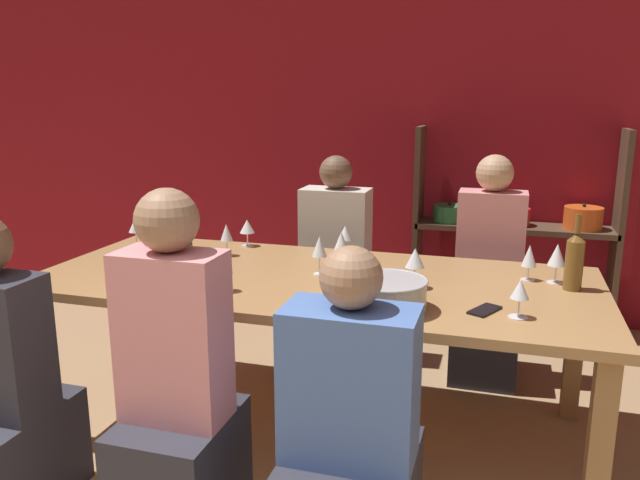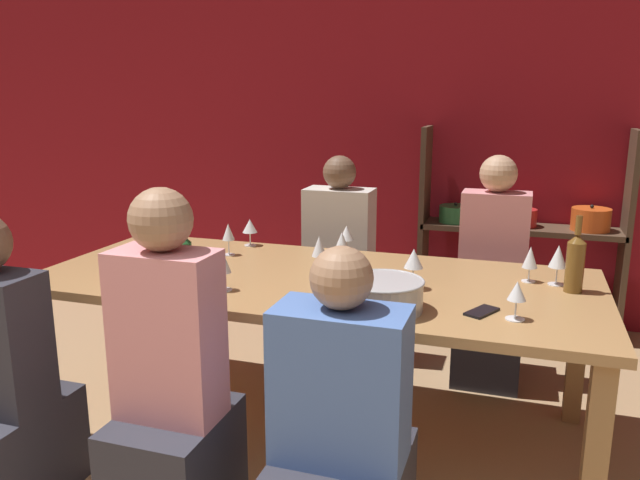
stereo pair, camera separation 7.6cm
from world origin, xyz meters
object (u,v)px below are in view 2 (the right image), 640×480
Objects in this scene: wine_glass_empty_c at (128,260)px; wine_glass_red_d at (414,260)px; wine_glass_empty_b at (517,292)px; wine_glass_red_a at (319,247)px; wine_glass_red_c at (530,259)px; wine_glass_white_e at (139,225)px; shelf_unit at (522,258)px; cell_phone at (482,312)px; wine_glass_white_c at (346,234)px; mixing_bowl at (383,294)px; wine_glass_empty_a at (342,242)px; wine_glass_white_a at (250,227)px; wine_bottle_dark at (183,260)px; wine_bottle_green at (575,262)px; person_far_a at (339,284)px; wine_glass_red_b at (223,264)px; dining_table at (313,292)px; person_near_a at (172,413)px; wine_glass_white_d at (558,258)px; person_far_b at (490,298)px; wine_glass_white_b at (228,233)px; person_near_b at (340,468)px.

wine_glass_red_d is (1.19, 0.33, 0.02)m from wine_glass_empty_c.
wine_glass_red_d is (-0.42, 0.26, 0.02)m from wine_glass_empty_b.
wine_glass_red_d is (0.45, -0.08, 0.00)m from wine_glass_red_a.
wine_glass_red_c is 2.04m from wine_glass_white_e.
cell_phone is at bearing -94.14° from shelf_unit.
wine_glass_empty_b is (0.84, -0.67, -0.02)m from wine_glass_white_c.
mixing_bowl is 0.66m from wine_glass_empty_a.
wine_glass_white_a is at bearing 170.65° from wine_glass_red_c.
wine_bottle_dark is at bearing -158.09° from wine_glass_red_c.
person_far_a is at bearing 149.12° from wine_bottle_green.
dining_table is at bearing 46.46° from wine_glass_red_b.
wine_bottle_dark is 0.80m from wine_glass_white_a.
wine_glass_white_c is at bearing 77.51° from person_near_a.
shelf_unit reaches higher than wine_glass_empty_c.
wine_glass_red_b is 0.95× the size of wine_glass_white_d.
wine_glass_white_c is 1.07× the size of wine_glass_white_e.
wine_glass_white_e is at bearing 16.09° from person_far_b.
wine_glass_red_c reaches higher than mixing_bowl.
wine_glass_empty_b is at bearing 0.82° from wine_glass_red_b.
wine_glass_white_d is at bearing 20.05° from wine_bottle_dark.
wine_glass_empty_c is (-0.20, -0.83, 0.00)m from wine_glass_white_a.
wine_glass_red_a is 0.94m from wine_glass_red_c.
dining_table is at bearing 161.74° from wine_glass_empty_b.
wine_glass_white_e is at bearing 163.69° from cell_phone.
mixing_bowl is at bearing -174.39° from wine_glass_empty_b.
wine_glass_white_c is at bearing 138.53° from cell_phone.
wine_glass_empty_c is (-1.63, -2.04, 0.36)m from shelf_unit.
wine_glass_white_e is at bearing -145.49° from shelf_unit.
wine_glass_white_d is at bearing -0.94° from wine_glass_white_b.
wine_glass_white_c is at bearing 167.13° from wine_bottle_green.
wine_glass_empty_a is at bearing -82.78° from wine_glass_white_c.
mixing_bowl is 1.79× the size of wine_glass_red_d.
wine_glass_empty_a is 0.97m from wine_glass_empty_b.
wine_glass_empty_b is (1.18, 0.02, -0.01)m from wine_glass_red_b.
mixing_bowl is 0.26× the size of person_far_a.
wine_glass_white_e is (-0.64, 0.63, -0.01)m from wine_bottle_dark.
wine_glass_red_d reaches higher than wine_glass_white_a.
person_near_a is at bearing -65.34° from wine_bottle_dark.
wine_glass_white_d is (0.64, 0.55, 0.06)m from mixing_bowl.
person_near_b is at bearing -67.97° from wine_glass_red_a.
wine_bottle_green is 1.95× the size of wine_glass_white_c.
person_far_b reaches higher than wine_glass_empty_c.
wine_glass_red_c is 1.04× the size of wine_glass_white_e.
cell_phone is (0.36, 0.08, -0.06)m from mixing_bowl.
wine_glass_red_a is 0.16× the size of person_near_b.
wine_bottle_green is 1.71m from person_near_a.
wine_bottle_green is 2.09× the size of wine_glass_white_e.
wine_bottle_dark is 0.25× the size of person_near_a.
wine_bottle_dark is 1.24m from cell_phone.
wine_glass_red_b is 1.60m from person_far_b.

